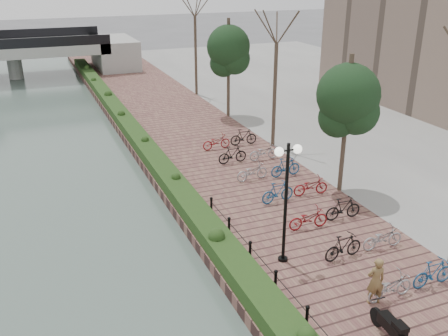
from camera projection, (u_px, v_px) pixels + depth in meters
promenade at (202, 150)px, 30.07m from camera, size 8.00×75.00×0.50m
inland_pavement at (412, 121)px, 35.64m from camera, size 24.00×75.00×0.50m
hedge at (136, 136)px, 30.83m from camera, size 1.10×56.00×0.60m
chain_fence at (290, 298)px, 15.62m from camera, size 0.10×14.10×0.70m
lamppost at (287, 177)px, 17.08m from camera, size 1.02×0.32×4.54m
motorcycle at (390, 325)px, 14.27m from camera, size 0.60×1.57×0.96m
pedestrian at (376, 281)px, 15.69m from camera, size 0.66×0.51×1.64m
bicycle_parking at (294, 189)px, 22.99m from camera, size 2.40×17.32×1.00m
street_trees at (304, 107)px, 26.04m from camera, size 3.20×37.12×6.80m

